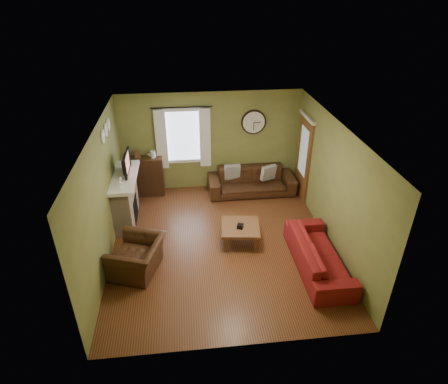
{
  "coord_description": "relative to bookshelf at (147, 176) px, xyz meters",
  "views": [
    {
      "loc": [
        -0.66,
        -6.41,
        4.99
      ],
      "look_at": [
        0.1,
        0.4,
        1.05
      ],
      "focal_mm": 30.0,
      "sensor_mm": 36.0,
      "label": 1
    }
  ],
  "objects": [
    {
      "name": "wall_clock",
      "position": [
        2.8,
        0.18,
        1.28
      ],
      "size": [
        0.64,
        0.06,
        0.64
      ],
      "primitive_type": null,
      "color": "white",
      "rests_on": "wall_back"
    },
    {
      "name": "pillow_left",
      "position": [
        3.17,
        -0.22,
        0.03
      ],
      "size": [
        0.42,
        0.26,
        0.4
      ],
      "primitive_type": "cube",
      "rotation": [
        0.0,
        0.0,
        0.39
      ],
      "color": "#9A9C9B",
      "rests_on": "sofa_brown"
    },
    {
      "name": "bookshelf",
      "position": [
        0.0,
        0.0,
        0.0
      ],
      "size": [
        0.87,
        0.37,
        1.04
      ],
      "primitive_type": null,
      "color": "black",
      "rests_on": "floor"
    },
    {
      "name": "medallion_left",
      "position": [
        -0.58,
        -1.57,
        1.73
      ],
      "size": [
        0.28,
        0.28,
        0.03
      ],
      "primitive_type": "cylinder",
      "color": "white",
      "rests_on": "wall_left"
    },
    {
      "name": "firebox",
      "position": [
        -0.21,
        -1.22,
        -0.22
      ],
      "size": [
        0.04,
        0.6,
        0.55
      ],
      "primitive_type": "cube",
      "color": "black",
      "rests_on": "fireplace"
    },
    {
      "name": "floor",
      "position": [
        1.7,
        -2.37,
        -0.52
      ],
      "size": [
        4.6,
        5.2,
        0.0
      ],
      "primitive_type": "cube",
      "color": "#5D311A",
      "rests_on": "ground"
    },
    {
      "name": "wall_back",
      "position": [
        1.7,
        0.23,
        0.78
      ],
      "size": [
        4.6,
        0.0,
        2.6
      ],
      "primitive_type": "cube",
      "color": "olive",
      "rests_on": "ground"
    },
    {
      "name": "wall_right",
      "position": [
        4.0,
        -2.37,
        0.78
      ],
      "size": [
        0.0,
        5.2,
        2.6
      ],
      "primitive_type": "cube",
      "color": "olive",
      "rests_on": "ground"
    },
    {
      "name": "ceiling",
      "position": [
        1.7,
        -2.37,
        2.08
      ],
      "size": [
        4.6,
        5.2,
        0.0
      ],
      "primitive_type": "cube",
      "color": "white",
      "rests_on": "ground"
    },
    {
      "name": "coffee_table",
      "position": [
        2.11,
        -2.36,
        -0.31
      ],
      "size": [
        0.89,
        0.89,
        0.42
      ],
      "primitive_type": null,
      "rotation": [
        0.0,
        0.0,
        -0.13
      ],
      "color": "brown",
      "rests_on": "floor"
    },
    {
      "name": "tv",
      "position": [
        -0.35,
        -1.07,
        0.83
      ],
      "size": [
        0.08,
        0.6,
        0.35
      ],
      "primitive_type": "imported",
      "rotation": [
        0.0,
        0.0,
        1.57
      ],
      "color": "black",
      "rests_on": "mantel"
    },
    {
      "name": "tv_screen",
      "position": [
        -0.27,
        -1.07,
        0.89
      ],
      "size": [
        0.02,
        0.62,
        0.36
      ],
      "primitive_type": "cube",
      "color": "#994C3F",
      "rests_on": "mantel"
    },
    {
      "name": "sofa_red",
      "position": [
        3.51,
        -3.32,
        -0.21
      ],
      "size": [
        0.83,
        2.12,
        0.62
      ],
      "primitive_type": "imported",
      "rotation": [
        0.0,
        0.0,
        1.57
      ],
      "color": "maroon",
      "rests_on": "floor"
    },
    {
      "name": "curtain_right",
      "position": [
        1.55,
        0.11,
        0.93
      ],
      "size": [
        0.28,
        0.04,
        1.55
      ],
      "primitive_type": "cube",
      "color": "white",
      "rests_on": "wall_back"
    },
    {
      "name": "curtain_rod",
      "position": [
        1.0,
        0.11,
        1.75
      ],
      "size": [
        0.03,
        0.03,
        1.5
      ],
      "primitive_type": "cylinder",
      "color": "black",
      "rests_on": "wall_back"
    },
    {
      "name": "mantel",
      "position": [
        -0.37,
        -1.22,
        0.62
      ],
      "size": [
        0.58,
        1.6,
        0.08
      ],
      "primitive_type": "cube",
      "color": "white",
      "rests_on": "fireplace"
    },
    {
      "name": "wall_front",
      "position": [
        1.7,
        -4.97,
        0.78
      ],
      "size": [
        4.6,
        0.0,
        2.6
      ],
      "primitive_type": "cube",
      "color": "olive",
      "rests_on": "ground"
    },
    {
      "name": "sofa_brown",
      "position": [
        2.72,
        -0.22,
        -0.19
      ],
      "size": [
        2.24,
        0.88,
        0.66
      ],
      "primitive_type": "imported",
      "color": "#371F11",
      "rests_on": "floor"
    },
    {
      "name": "armchair",
      "position": [
        0.0,
        -3.03,
        -0.19
      ],
      "size": [
        1.16,
        1.25,
        0.66
      ],
      "primitive_type": "imported",
      "rotation": [
        0.0,
        0.0,
        -1.88
      ],
      "color": "#371F11",
      "rests_on": "floor"
    },
    {
      "name": "book",
      "position": [
        0.1,
        0.07,
        0.44
      ],
      "size": [
        0.28,
        0.3,
        0.02
      ],
      "primitive_type": "imported",
      "rotation": [
        0.0,
        0.0,
        0.64
      ],
      "color": "brown",
      "rests_on": "bookshelf"
    },
    {
      "name": "wall_left",
      "position": [
        -0.6,
        -2.37,
        0.78
      ],
      "size": [
        0.0,
        5.2,
        2.6
      ],
      "primitive_type": "cube",
      "color": "olive",
      "rests_on": "ground"
    },
    {
      "name": "fireplace",
      "position": [
        -0.4,
        -1.22,
        0.03
      ],
      "size": [
        0.4,
        1.4,
        1.1
      ],
      "primitive_type": "cube",
      "color": "tan",
      "rests_on": "floor"
    },
    {
      "name": "tissue_box",
      "position": [
        2.09,
        -2.43,
        -0.12
      ],
      "size": [
        0.16,
        0.16,
        0.09
      ],
      "primitive_type": "cube",
      "rotation": [
        0.0,
        0.0,
        -0.38
      ],
      "color": "black",
      "rests_on": "coffee_table"
    },
    {
      "name": "pillow_right",
      "position": [
        2.23,
        -0.08,
        0.03
      ],
      "size": [
        0.42,
        0.16,
        0.41
      ],
      "primitive_type": "cube",
      "rotation": [
        0.0,
        0.0,
        0.08
      ],
      "color": "#9A9C9B",
      "rests_on": "sofa_brown"
    },
    {
      "name": "door",
      "position": [
        3.97,
        -0.52,
        0.53
      ],
      "size": [
        0.05,
        0.9,
        2.1
      ],
      "primitive_type": "cube",
      "color": "brown",
      "rests_on": "floor"
    },
    {
      "name": "wine_glass_a",
      "position": [
        -0.35,
        -1.8,
        0.76
      ],
      "size": [
        0.07,
        0.07,
        0.19
      ],
      "primitive_type": null,
      "color": "white",
      "rests_on": "mantel"
    },
    {
      "name": "wine_glass_b",
      "position": [
        -0.35,
        -1.65,
        0.75
      ],
      "size": [
        0.06,
        0.06,
        0.19
      ],
      "primitive_type": null,
      "color": "white",
      "rests_on": "mantel"
    },
    {
      "name": "medallion_right",
      "position": [
        -0.58,
        -0.87,
        1.73
      ],
      "size": [
        0.28,
        0.28,
        0.03
      ],
      "primitive_type": "cylinder",
      "color": "white",
      "rests_on": "wall_left"
    },
    {
      "name": "window_pane",
      "position": [
        1.0,
        0.21,
        0.98
      ],
      "size": [
        1.0,
        0.02,
        1.3
      ],
      "primitive_type": null,
      "color": "silver",
      "rests_on": "wall_back"
    },
    {
      "name": "curtain_left",
      "position": [
        0.45,
        0.11,
        0.93
      ],
      "size": [
        0.28,
        0.04,
        1.55
      ],
      "primitive_type": "cube",
      "color": "white",
      "rests_on": "wall_back"
    },
    {
      "name": "medallion_mid",
      "position": [
        -0.58,
        -1.22,
        1.73
      ],
      "size": [
        0.28,
        0.28,
        0.03
      ],
      "primitive_type": "cylinder",
      "color": "white",
      "rests_on": "wall_left"
    }
  ]
}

